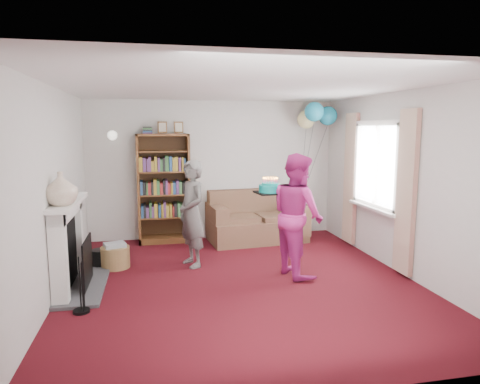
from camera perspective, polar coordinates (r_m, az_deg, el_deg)
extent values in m
plane|color=#39080E|center=(5.73, 0.09, -11.87)|extent=(5.00, 5.00, 0.00)
cube|color=silver|center=(7.89, -3.60, 3.02)|extent=(4.50, 0.02, 2.50)
cube|color=silver|center=(5.45, -23.88, -0.10)|extent=(0.02, 5.00, 2.50)
cube|color=silver|center=(6.29, 20.72, 1.12)|extent=(0.02, 5.00, 2.50)
cube|color=white|center=(5.41, 0.10, 13.90)|extent=(4.50, 5.00, 0.01)
cube|color=#3F3F42|center=(5.88, -20.21, -11.67)|extent=(0.55, 1.40, 0.04)
cube|color=white|center=(5.24, -23.03, -8.43)|extent=(0.18, 0.14, 1.06)
cube|color=white|center=(6.28, -21.07, -5.58)|extent=(0.18, 0.14, 1.06)
cube|color=white|center=(5.66, -22.22, -2.28)|extent=(0.18, 1.24, 0.16)
cube|color=white|center=(5.64, -21.97, -1.27)|extent=(0.28, 1.35, 0.05)
cube|color=black|center=(5.77, -22.12, -7.36)|extent=(0.10, 0.80, 0.86)
cube|color=black|center=(5.78, -19.67, -8.77)|extent=(0.02, 0.70, 0.60)
cylinder|color=black|center=(5.04, -20.57, -11.46)|extent=(0.18, 0.18, 0.64)
cylinder|color=black|center=(6.58, -18.10, -8.41)|extent=(0.26, 0.26, 0.26)
cube|color=white|center=(6.73, 17.98, 8.74)|extent=(0.08, 1.30, 0.08)
cube|color=white|center=(6.83, 17.51, -1.79)|extent=(0.08, 1.30, 0.08)
cube|color=white|center=(6.77, 17.96, 3.44)|extent=(0.01, 1.15, 1.20)
cube|color=white|center=(6.82, 17.27, -2.05)|extent=(0.14, 1.32, 0.04)
cube|color=#C7B696|center=(6.08, 21.29, -0.08)|extent=(0.07, 0.38, 2.20)
cube|color=#C7B696|center=(7.50, 14.52, 1.72)|extent=(0.07, 0.38, 2.20)
cylinder|color=gold|center=(7.75, -16.61, 7.41)|extent=(0.04, 0.12, 0.04)
sphere|color=white|center=(7.66, -16.67, 7.25)|extent=(0.16, 0.16, 0.16)
cube|color=#472B14|center=(7.80, -10.14, 0.65)|extent=(0.90, 0.04, 1.91)
cube|color=brown|center=(7.61, -13.35, 0.37)|extent=(0.04, 0.42, 1.91)
cube|color=brown|center=(7.63, -6.86, 0.55)|extent=(0.04, 0.42, 1.91)
cube|color=brown|center=(7.54, -10.29, 7.50)|extent=(0.90, 0.42, 0.04)
cube|color=brown|center=(7.79, -9.93, -6.14)|extent=(0.90, 0.42, 0.10)
cube|color=brown|center=(7.70, -10.01, -3.24)|extent=(0.82, 0.38, 0.03)
cube|color=brown|center=(7.63, -10.08, -0.29)|extent=(0.82, 0.38, 0.02)
cube|color=brown|center=(7.58, -10.16, 2.72)|extent=(0.82, 0.38, 0.02)
cube|color=brown|center=(7.55, -10.23, 5.37)|extent=(0.82, 0.38, 0.02)
cube|color=maroon|center=(7.52, -12.23, 8.05)|extent=(0.16, 0.22, 0.12)
cube|color=brown|center=(7.59, -10.32, 8.49)|extent=(0.16, 0.02, 0.20)
cube|color=brown|center=(7.60, -8.18, 8.54)|extent=(0.16, 0.02, 0.20)
cube|color=brown|center=(7.70, 2.25, -5.05)|extent=(1.68, 0.89, 0.40)
cube|color=brown|center=(7.94, 1.71, -2.09)|extent=(1.68, 0.24, 0.69)
cube|color=brown|center=(7.52, -3.09, -3.84)|extent=(0.24, 0.84, 0.54)
cube|color=brown|center=(7.85, 7.38, -3.36)|extent=(0.24, 0.84, 0.54)
cube|color=brown|center=(7.49, -0.39, -3.64)|extent=(0.71, 0.59, 0.12)
cube|color=brown|center=(7.67, 5.14, -3.39)|extent=(0.71, 0.59, 0.12)
cylinder|color=#987B47|center=(6.49, -16.29, -8.35)|extent=(0.41, 0.41, 0.31)
cube|color=beige|center=(6.44, -16.36, -6.78)|extent=(0.29, 0.22, 0.06)
imported|color=black|center=(6.22, -6.43, -2.88)|extent=(0.54, 0.66, 1.55)
imported|color=#B12374|center=(5.86, 7.66, -3.00)|extent=(0.77, 0.91, 1.67)
cube|color=black|center=(5.93, 4.06, -0.11)|extent=(0.38, 0.38, 0.02)
cylinder|color=#0A7E78|center=(5.93, 4.07, 0.47)|extent=(0.32, 0.32, 0.10)
cylinder|color=#0A7E78|center=(5.92, 4.07, 1.04)|extent=(0.23, 0.23, 0.04)
cylinder|color=pink|center=(5.94, 4.96, 1.40)|extent=(0.01, 0.01, 0.09)
sphere|color=orange|center=(5.93, 4.97, 1.88)|extent=(0.02, 0.02, 0.02)
cylinder|color=pink|center=(5.97, 4.78, 1.44)|extent=(0.01, 0.01, 0.09)
sphere|color=orange|center=(5.97, 4.79, 1.92)|extent=(0.02, 0.02, 0.02)
cylinder|color=pink|center=(6.00, 4.48, 1.48)|extent=(0.01, 0.01, 0.09)
sphere|color=orange|center=(5.99, 4.49, 1.95)|extent=(0.02, 0.02, 0.02)
cylinder|color=pink|center=(6.01, 4.11, 1.49)|extent=(0.01, 0.01, 0.09)
sphere|color=orange|center=(6.00, 4.12, 1.96)|extent=(0.02, 0.02, 0.02)
cylinder|color=pink|center=(6.00, 3.74, 1.49)|extent=(0.01, 0.01, 0.09)
sphere|color=orange|center=(6.00, 3.74, 1.96)|extent=(0.02, 0.02, 0.02)
cylinder|color=pink|center=(5.98, 3.42, 1.46)|extent=(0.01, 0.01, 0.09)
sphere|color=orange|center=(5.97, 3.43, 1.94)|extent=(0.02, 0.02, 0.02)
cylinder|color=pink|center=(5.95, 3.21, 1.43)|extent=(0.01, 0.01, 0.09)
sphere|color=orange|center=(5.94, 3.22, 1.91)|extent=(0.02, 0.02, 0.02)
cylinder|color=pink|center=(5.91, 3.15, 1.38)|extent=(0.01, 0.01, 0.09)
sphere|color=orange|center=(5.90, 3.16, 1.86)|extent=(0.02, 0.02, 0.02)
cylinder|color=pink|center=(5.87, 3.25, 1.34)|extent=(0.01, 0.01, 0.09)
sphere|color=orange|center=(5.86, 3.25, 1.82)|extent=(0.02, 0.02, 0.02)
cylinder|color=pink|center=(5.84, 3.49, 1.30)|extent=(0.01, 0.01, 0.09)
sphere|color=orange|center=(5.83, 3.50, 1.78)|extent=(0.02, 0.02, 0.02)
cylinder|color=pink|center=(5.82, 3.84, 1.27)|extent=(0.01, 0.01, 0.09)
sphere|color=orange|center=(5.82, 3.85, 1.76)|extent=(0.02, 0.02, 0.02)
cylinder|color=pink|center=(5.82, 4.23, 1.27)|extent=(0.01, 0.01, 0.09)
sphere|color=orange|center=(5.81, 4.24, 1.76)|extent=(0.02, 0.02, 0.02)
cylinder|color=pink|center=(5.83, 4.59, 1.28)|extent=(0.01, 0.01, 0.09)
sphere|color=orange|center=(5.83, 4.60, 1.77)|extent=(0.02, 0.02, 0.02)
cylinder|color=pink|center=(5.86, 4.86, 1.31)|extent=(0.01, 0.01, 0.09)
sphere|color=orange|center=(5.86, 4.87, 1.80)|extent=(0.02, 0.02, 0.02)
cylinder|color=pink|center=(5.90, 4.99, 1.35)|extent=(0.01, 0.01, 0.09)
sphere|color=orange|center=(5.89, 5.00, 1.84)|extent=(0.02, 0.02, 0.02)
sphere|color=#3F3F3F|center=(7.62, 7.90, -1.63)|extent=(0.02, 0.02, 0.02)
sphere|color=teal|center=(7.88, 11.62, 9.92)|extent=(0.33, 0.33, 0.33)
sphere|color=#DCD386|center=(7.93, 8.84, 9.54)|extent=(0.33, 0.33, 0.33)
sphere|color=teal|center=(7.58, 9.87, 10.50)|extent=(0.33, 0.33, 0.33)
imported|color=beige|center=(5.26, -22.77, 0.43)|extent=(0.38, 0.38, 0.38)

